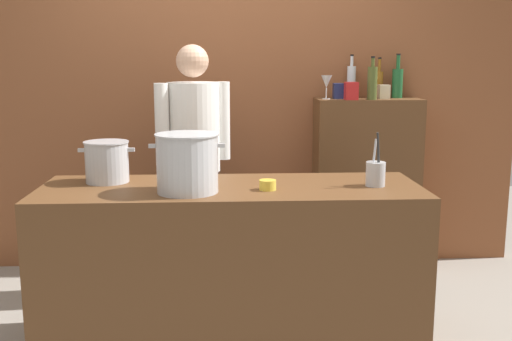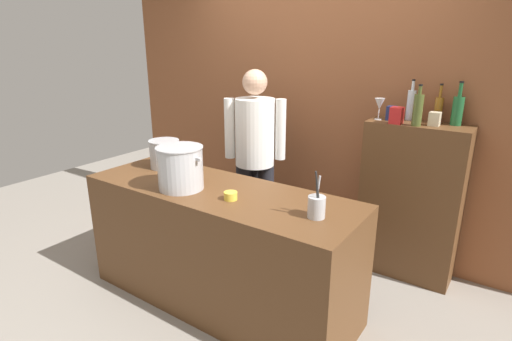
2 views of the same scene
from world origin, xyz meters
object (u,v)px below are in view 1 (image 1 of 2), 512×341
object	(u,v)px
wine_glass_tall	(326,82)
spice_tin_navy	(338,91)
wine_bottle_clear	(351,81)
spice_tin_cream	(384,92)
utensil_crock	(376,173)
wine_bottle_amber	(379,83)
stockpot_large	(187,163)
chef	(194,152)
stockpot_small	(107,162)
wine_bottle_olive	(372,82)
wine_bottle_green	(397,82)
butter_jar	(268,185)
spice_tin_red	(351,91)

from	to	relation	value
wine_glass_tall	spice_tin_navy	xyz separation A→B (m)	(0.09, 0.03, -0.06)
wine_bottle_clear	spice_tin_cream	xyz separation A→B (m)	(0.21, -0.13, -0.07)
spice_tin_cream	utensil_crock	bearing A→B (deg)	-106.22
wine_bottle_amber	stockpot_large	bearing A→B (deg)	-133.26
utensil_crock	wine_bottle_clear	xyz separation A→B (m)	(0.14, 1.33, 0.44)
chef	spice_tin_cream	distance (m)	1.45
wine_bottle_amber	stockpot_small	bearing A→B (deg)	-147.54
wine_bottle_olive	wine_bottle_clear	size ratio (longest dim) A/B	0.96
utensil_crock	spice_tin_navy	bearing A→B (deg)	88.96
wine_bottle_olive	wine_bottle_green	world-z (taller)	wine_bottle_green
utensil_crock	spice_tin_cream	bearing A→B (deg)	73.78
stockpot_large	butter_jar	distance (m)	0.43
wine_bottle_clear	wine_bottle_green	size ratio (longest dim) A/B	0.98
butter_jar	wine_bottle_green	xyz separation A→B (m)	(1.06, 1.37, 0.47)
stockpot_large	stockpot_small	size ratio (longest dim) A/B	1.25
spice_tin_navy	spice_tin_cream	xyz separation A→B (m)	(0.33, -0.03, -0.01)
stockpot_large	utensil_crock	bearing A→B (deg)	5.58
wine_bottle_olive	spice_tin_cream	size ratio (longest dim) A/B	3.00
stockpot_small	wine_bottle_clear	world-z (taller)	wine_bottle_clear
butter_jar	wine_glass_tall	world-z (taller)	wine_glass_tall
utensil_crock	wine_bottle_olive	size ratio (longest dim) A/B	0.96
stockpot_large	wine_bottle_amber	distance (m)	1.98
utensil_crock	wine_glass_tall	bearing A→B (deg)	93.33
chef	spice_tin_red	world-z (taller)	chef
butter_jar	spice_tin_navy	xyz separation A→B (m)	(0.60, 1.30, 0.41)
wine_bottle_amber	spice_tin_red	world-z (taller)	wine_bottle_amber
wine_bottle_amber	spice_tin_navy	world-z (taller)	wine_bottle_amber
butter_jar	spice_tin_cream	world-z (taller)	spice_tin_cream
chef	butter_jar	bearing A→B (deg)	87.27
wine_bottle_olive	spice_tin_navy	xyz separation A→B (m)	(-0.22, 0.11, -0.07)
stockpot_small	spice_tin_navy	bearing A→B (deg)	35.43
wine_bottle_amber	wine_glass_tall	xyz separation A→B (m)	(-0.41, -0.12, 0.01)
stockpot_large	wine_glass_tall	xyz separation A→B (m)	(0.92, 1.30, 0.35)
stockpot_large	butter_jar	size ratio (longest dim) A/B	4.31
wine_bottle_amber	wine_bottle_green	bearing A→B (deg)	-6.01
wine_bottle_amber	spice_tin_cream	distance (m)	0.14
spice_tin_red	spice_tin_cream	bearing A→B (deg)	17.96
wine_glass_tall	spice_tin_cream	world-z (taller)	wine_glass_tall
wine_bottle_amber	spice_tin_navy	bearing A→B (deg)	-163.89
stockpot_large	utensil_crock	world-z (taller)	stockpot_large
stockpot_small	wine_bottle_green	size ratio (longest dim) A/B	0.95
wine_bottle_amber	spice_tin_navy	xyz separation A→B (m)	(-0.32, -0.09, -0.05)
stockpot_large	wine_bottle_olive	world-z (taller)	wine_bottle_olive
utensil_crock	wine_bottle_olive	distance (m)	1.22
chef	wine_bottle_green	world-z (taller)	chef
butter_jar	spice_tin_red	world-z (taller)	spice_tin_red
wine_bottle_clear	wine_bottle_green	distance (m)	0.34
wine_bottle_olive	butter_jar	bearing A→B (deg)	-124.86
utensil_crock	wine_bottle_green	xyz separation A→B (m)	(0.48, 1.31, 0.43)
wine_bottle_amber	butter_jar	bearing A→B (deg)	-123.66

